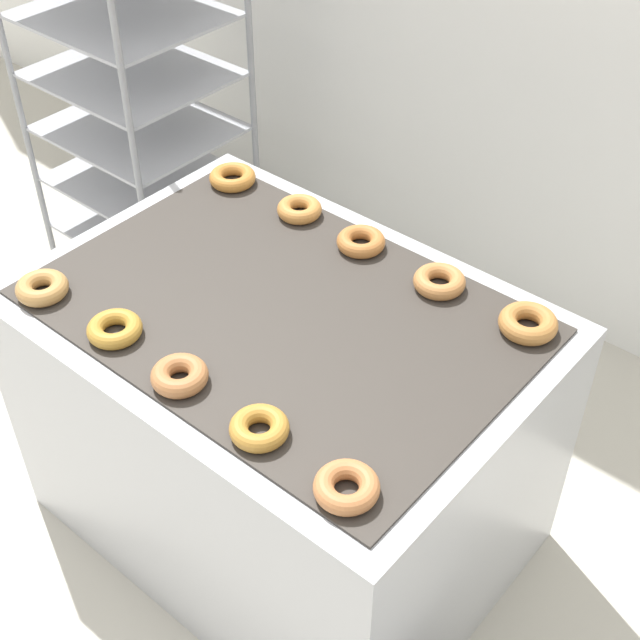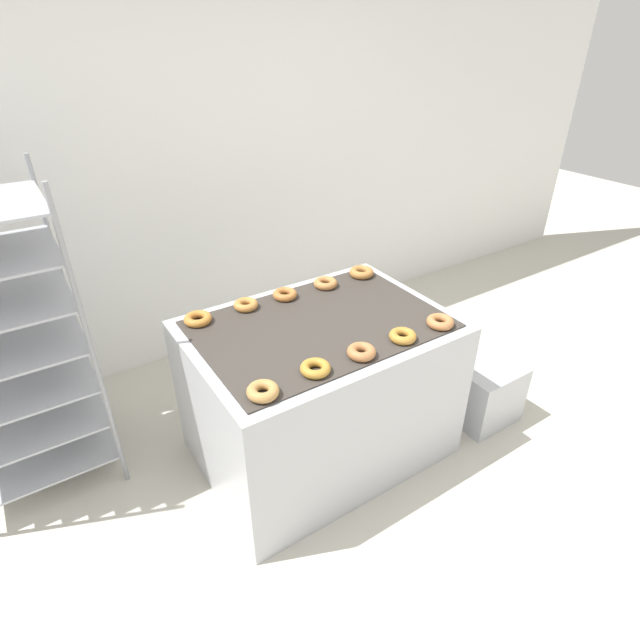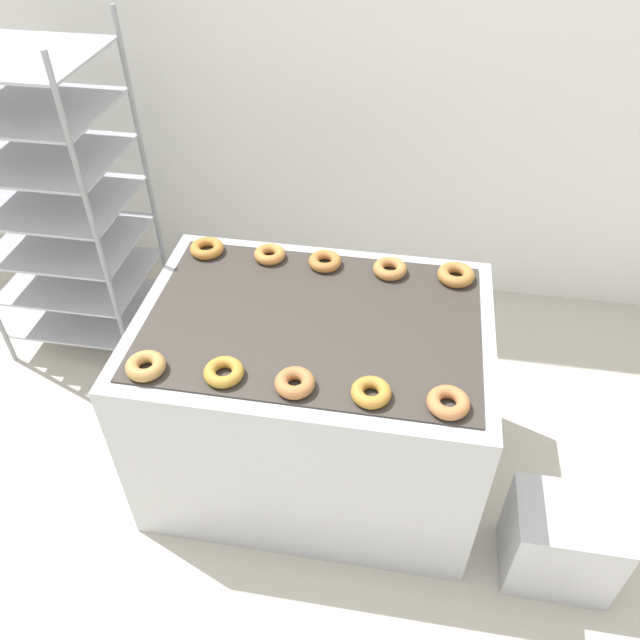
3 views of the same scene
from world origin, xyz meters
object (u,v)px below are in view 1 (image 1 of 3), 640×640
fryer_machine (285,425)px  donut_near_right (259,428)px  donut_near_left (115,329)px  donut_far_leftmost (233,177)px  donut_far_right (439,281)px  donut_near_leftmost (42,288)px  donut_far_rightmost (528,323)px  baking_rack_cart (132,74)px  donut_near_center (179,375)px  donut_far_left (299,209)px  donut_far_center (361,242)px  donut_near_rightmost (347,487)px

fryer_machine → donut_near_right: size_ratio=10.06×
donut_near_left → donut_far_leftmost: 0.72m
donut_near_right → donut_far_right: 0.66m
donut_near_leftmost → donut_near_left: size_ratio=1.00×
donut_far_rightmost → baking_rack_cart: bearing=169.7°
donut_near_left → donut_far_rightmost: 0.99m
fryer_machine → donut_near_left: 0.60m
donut_far_rightmost → donut_near_left: bearing=-138.7°
donut_far_rightmost → donut_near_center: bearing=-127.4°
donut_far_leftmost → donut_near_left: bearing=-68.4°
fryer_machine → donut_near_center: size_ratio=9.92×
donut_far_left → donut_far_leftmost: bearing=-179.9°
baking_rack_cart → donut_near_center: (1.33, -1.00, 0.04)m
donut_far_left → donut_near_right: bearing=-54.6°
donut_near_center → donut_far_leftmost: (-0.50, 0.68, -0.00)m
fryer_machine → donut_near_center: 0.56m
fryer_machine → donut_far_center: (-0.01, 0.33, 0.44)m
baking_rack_cart → donut_near_rightmost: (1.82, -1.00, 0.04)m
donut_near_center → donut_far_left: bearing=109.2°
donut_far_rightmost → donut_far_left: bearing=178.7°
donut_near_leftmost → donut_far_leftmost: 0.69m
donut_near_left → donut_far_center: same height
baking_rack_cart → donut_near_leftmost: size_ratio=12.14×
fryer_machine → donut_far_left: 0.61m
donut_far_right → donut_far_rightmost: size_ratio=0.94×
fryer_machine → donut_near_center: donut_near_center is taller
donut_far_rightmost → donut_near_leftmost: bearing=-146.2°
donut_far_left → fryer_machine: bearing=-55.1°
donut_near_left → donut_near_rightmost: donut_near_rightmost is taller
donut_near_left → donut_far_rightmost: (0.74, 0.65, 0.00)m
donut_near_center → donut_near_right: bearing=0.3°
donut_far_center → donut_far_rightmost: 0.52m
donut_far_leftmost → donut_near_leftmost: bearing=-89.5°
donut_far_left → donut_far_center: 0.23m
fryer_machine → donut_near_leftmost: (-0.50, -0.34, 0.44)m
donut_near_center → fryer_machine: bearing=89.6°
baking_rack_cart → donut_far_leftmost: bearing=-20.8°
fryer_machine → donut_far_rightmost: size_ratio=9.07×
donut_near_rightmost → donut_near_right: bearing=179.2°
donut_near_right → donut_far_left: 0.84m
donut_near_left → donut_far_center: bearing=71.0°
donut_far_center → donut_far_leftmost: bearing=178.9°
donut_near_center → donut_far_center: (-0.01, 0.67, -0.00)m
baking_rack_cart → donut_near_rightmost: 2.08m
donut_near_right → donut_far_left: same height
baking_rack_cart → donut_far_right: 1.62m
baking_rack_cart → donut_far_center: size_ratio=12.20×
donut_near_right → donut_far_left: bearing=125.4°
baking_rack_cart → donut_near_leftmost: 1.31m
donut_far_leftmost → donut_far_center: same height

